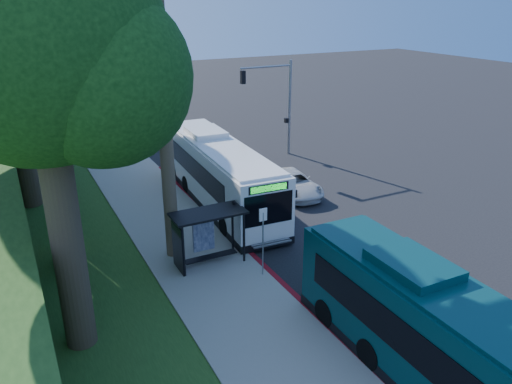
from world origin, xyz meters
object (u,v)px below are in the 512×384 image
bus_shelter (202,228)px  pickup (293,183)px  teal_bus (454,348)px  white_bus (218,171)px

bus_shelter → pickup: size_ratio=0.66×
teal_bus → pickup: teal_bus is taller
teal_bus → pickup: 16.94m
white_bus → pickup: size_ratio=2.72×
white_bus → pickup: bearing=-7.6°
white_bus → teal_bus: white_bus is taller
white_bus → teal_bus: bearing=-87.2°
white_bus → pickup: 4.74m
white_bus → teal_bus: 17.12m
white_bus → pickup: (4.50, -0.85, -1.22)m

